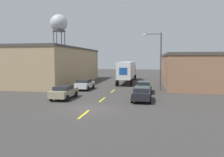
{
  "coord_description": "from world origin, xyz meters",
  "views": [
    {
      "loc": [
        5.29,
        -18.2,
        4.36
      ],
      "look_at": [
        -0.18,
        11.74,
        1.72
      ],
      "focal_mm": 35.0,
      "sensor_mm": 36.0,
      "label": 1
    }
  ],
  "objects_px": {
    "semi_truck": "(128,70)",
    "parked_car_right_near": "(142,93)",
    "parked_car_left_near": "(64,92)",
    "parked_car_right_mid": "(144,87)",
    "street_lamp": "(159,57)",
    "water_tower": "(59,24)",
    "parked_car_left_far": "(85,84)"
  },
  "relations": [
    {
      "from": "semi_truck",
      "to": "street_lamp",
      "type": "bearing_deg",
      "value": -62.78
    },
    {
      "from": "parked_car_right_near",
      "to": "water_tower",
      "type": "distance_m",
      "value": 59.32
    },
    {
      "from": "semi_truck",
      "to": "parked_car_right_near",
      "type": "xyz_separation_m",
      "value": [
        3.59,
        -18.79,
        -1.57
      ]
    },
    {
      "from": "water_tower",
      "to": "street_lamp",
      "type": "xyz_separation_m",
      "value": [
        32.47,
        -39.83,
        -11.81
      ]
    },
    {
      "from": "water_tower",
      "to": "parked_car_right_near",
      "type": "bearing_deg",
      "value": -57.71
    },
    {
      "from": "parked_car_left_near",
      "to": "semi_truck",
      "type": "bearing_deg",
      "value": 75.47
    },
    {
      "from": "parked_car_right_near",
      "to": "parked_car_left_near",
      "type": "bearing_deg",
      "value": -177.46
    },
    {
      "from": "parked_car_left_near",
      "to": "street_lamp",
      "type": "bearing_deg",
      "value": 40.35
    },
    {
      "from": "street_lamp",
      "to": "parked_car_right_near",
      "type": "bearing_deg",
      "value": -102.71
    },
    {
      "from": "parked_car_right_mid",
      "to": "parked_car_left_near",
      "type": "bearing_deg",
      "value": -143.07
    },
    {
      "from": "parked_car_left_far",
      "to": "parked_car_right_mid",
      "type": "bearing_deg",
      "value": -7.89
    },
    {
      "from": "parked_car_left_near",
      "to": "parked_car_right_mid",
      "type": "xyz_separation_m",
      "value": [
        8.56,
        6.43,
        0.0
      ]
    },
    {
      "from": "semi_truck",
      "to": "parked_car_left_far",
      "type": "distance_m",
      "value": 12.67
    },
    {
      "from": "parked_car_left_near",
      "to": "water_tower",
      "type": "bearing_deg",
      "value": 114.29
    },
    {
      "from": "street_lamp",
      "to": "parked_car_right_mid",
      "type": "bearing_deg",
      "value": -127.88
    },
    {
      "from": "parked_car_left_near",
      "to": "parked_car_left_far",
      "type": "height_order",
      "value": "same"
    },
    {
      "from": "parked_car_right_near",
      "to": "water_tower",
      "type": "relative_size",
      "value": 0.22
    },
    {
      "from": "parked_car_left_far",
      "to": "street_lamp",
      "type": "distance_m",
      "value": 11.26
    },
    {
      "from": "parked_car_left_near",
      "to": "parked_car_right_mid",
      "type": "bearing_deg",
      "value": 36.93
    },
    {
      "from": "parked_car_left_near",
      "to": "parked_car_right_mid",
      "type": "relative_size",
      "value": 1.0
    },
    {
      "from": "parked_car_left_near",
      "to": "street_lamp",
      "type": "height_order",
      "value": "street_lamp"
    },
    {
      "from": "semi_truck",
      "to": "parked_car_right_near",
      "type": "relative_size",
      "value": 3.56
    },
    {
      "from": "parked_car_left_near",
      "to": "parked_car_right_near",
      "type": "relative_size",
      "value": 1.0
    },
    {
      "from": "parked_car_left_near",
      "to": "water_tower",
      "type": "distance_m",
      "value": 55.73
    },
    {
      "from": "semi_truck",
      "to": "parked_car_left_far",
      "type": "relative_size",
      "value": 3.56
    },
    {
      "from": "parked_car_right_mid",
      "to": "street_lamp",
      "type": "relative_size",
      "value": 0.54
    },
    {
      "from": "semi_truck",
      "to": "water_tower",
      "type": "bearing_deg",
      "value": 131.33
    },
    {
      "from": "street_lamp",
      "to": "water_tower",
      "type": "bearing_deg",
      "value": 129.19
    },
    {
      "from": "semi_truck",
      "to": "parked_car_left_near",
      "type": "relative_size",
      "value": 3.56
    },
    {
      "from": "parked_car_right_near",
      "to": "street_lamp",
      "type": "relative_size",
      "value": 0.54
    },
    {
      "from": "parked_car_left_near",
      "to": "parked_car_left_far",
      "type": "relative_size",
      "value": 1.0
    },
    {
      "from": "semi_truck",
      "to": "parked_car_right_mid",
      "type": "relative_size",
      "value": 3.56
    }
  ]
}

